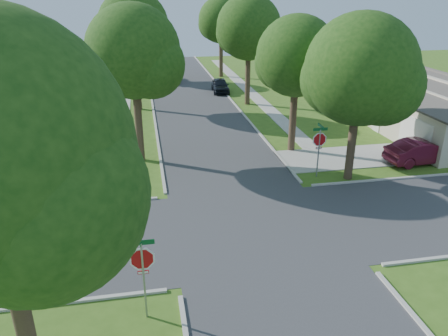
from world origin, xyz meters
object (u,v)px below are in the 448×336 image
stop_sign_ne (319,142)px  stop_sign_sw (142,263)px  tree_e_far (221,22)px  house_ne_near (435,110)px  tree_w_near (134,56)px  tree_w_far (135,28)px  tree_e_mid (249,31)px  tree_w_mid (134,30)px  tree_ne_corner (361,75)px  car_curb_east (220,85)px  house_ne_far (332,68)px  house_nw_far (26,73)px  car_curb_west (171,76)px  car_driveway (422,152)px  tree_e_near (297,60)px

stop_sign_ne → stop_sign_sw: bearing=-135.0°
tree_e_far → house_ne_near: tree_e_far is taller
tree_w_near → tree_w_far: bearing=90.0°
tree_e_mid → tree_w_near: tree_e_mid is taller
tree_w_mid → tree_ne_corner: size_ratio=1.10×
house_ne_near → car_curb_east: house_ne_near is taller
house_ne_far → house_nw_far: 32.12m
tree_e_far → car_curb_west: bearing=-163.4°
tree_e_far → car_driveway: (6.75, -28.51, -5.27)m
house_ne_far → car_curb_east: (-12.79, -2.84, -0.86)m
stop_sign_ne → house_ne_far: (11.29, 24.30, -0.51)m
stop_sign_sw → tree_w_near: 14.30m
stop_sign_sw → tree_ne_corner: tree_ne_corner is taller
stop_sign_ne → house_ne_near: bearing=29.1°
stop_sign_ne → car_curb_west: size_ratio=0.68×
house_ne_near → stop_sign_sw: bearing=-142.8°
tree_w_far → car_curb_west: 6.22m
tree_ne_corner → tree_e_mid: bearing=95.4°
house_ne_far → tree_w_far: bearing=166.4°
tree_w_mid → tree_w_near: bearing=-90.0°
tree_ne_corner → house_ne_near: tree_ne_corner is taller
tree_w_mid → house_nw_far: 16.56m
tree_e_mid → tree_w_near: bearing=-128.1°
tree_w_mid → car_curb_west: (3.44, 11.23, -5.85)m
tree_w_mid → house_nw_far: (-11.35, 10.99, -4.97)m
house_ne_far → car_curb_west: 17.52m
tree_w_near → tree_ne_corner: bearing=-23.6°
tree_w_far → car_curb_east: 12.11m
tree_w_far → tree_w_mid: bearing=-90.0°
stop_sign_ne → tree_e_near: size_ratio=0.36×
stop_sign_ne → tree_e_mid: tree_e_mid is taller
tree_w_far → house_ne_near: size_ratio=0.59×
tree_ne_corner → car_curb_west: tree_ne_corner is taller
tree_e_near → house_ne_near: size_ratio=0.61×
house_ne_near → house_nw_far: (-31.98, 21.00, 0.00)m
car_curb_west → tree_w_far: bearing=-26.0°
tree_w_far → tree_ne_corner: size_ratio=0.93×
tree_w_far → car_curb_east: size_ratio=2.08×
stop_sign_ne → car_curb_east: 21.56m
stop_sign_sw → stop_sign_ne: same height
tree_w_near → house_ne_far: size_ratio=0.66×
tree_w_far → car_driveway: size_ratio=1.86×
tree_w_far → house_nw_far: 12.19m
tree_e_far → tree_w_mid: size_ratio=0.91×
stop_sign_ne → car_driveway: size_ratio=0.69×
stop_sign_ne → house_nw_far: size_ratio=0.22×
tree_e_near → car_driveway: tree_e_near is taller
house_ne_near → car_curb_west: house_ne_near is taller
tree_ne_corner → car_driveway: (5.14, 1.29, -4.88)m
tree_e_far → car_curb_east: 9.61m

